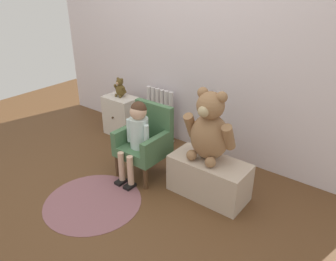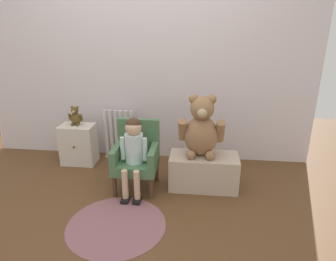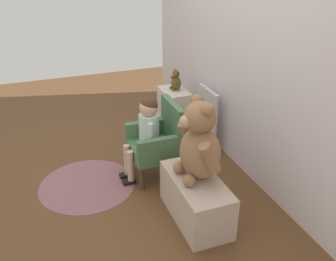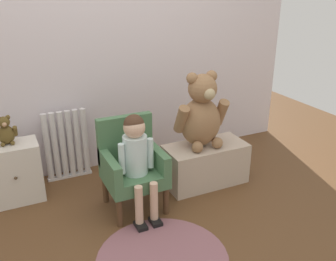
{
  "view_description": "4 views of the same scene",
  "coord_description": "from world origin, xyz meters",
  "px_view_note": "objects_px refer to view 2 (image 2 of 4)",
  "views": [
    {
      "loc": [
        1.84,
        -1.51,
        1.74
      ],
      "look_at": [
        0.3,
        0.47,
        0.53
      ],
      "focal_mm": 35.0,
      "sensor_mm": 36.0,
      "label": 1
    },
    {
      "loc": [
        0.63,
        -2.11,
        1.57
      ],
      "look_at": [
        0.34,
        0.53,
        0.59
      ],
      "focal_mm": 32.0,
      "sensor_mm": 36.0,
      "label": 2
    },
    {
      "loc": [
        2.7,
        -0.43,
        1.85
      ],
      "look_at": [
        0.35,
        0.45,
        0.59
      ],
      "focal_mm": 40.0,
      "sensor_mm": 36.0,
      "label": 3
    },
    {
      "loc": [
        -0.76,
        -1.81,
        1.59
      ],
      "look_at": [
        0.33,
        0.49,
        0.55
      ],
      "focal_mm": 40.0,
      "sensor_mm": 36.0,
      "label": 4
    }
  ],
  "objects_px": {
    "low_bench": "(204,171)",
    "radiator": "(119,135)",
    "small_teddy_bear": "(76,117)",
    "floor_rug": "(116,225)",
    "child_armchair": "(137,155)",
    "small_dresser": "(79,144)",
    "child_figure": "(133,145)",
    "large_teddy_bear": "(201,129)"
  },
  "relations": [
    {
      "from": "radiator",
      "to": "child_armchair",
      "type": "xyz_separation_m",
      "value": [
        0.34,
        -0.63,
        0.04
      ]
    },
    {
      "from": "small_dresser",
      "to": "floor_rug",
      "type": "bearing_deg",
      "value": -55.92
    },
    {
      "from": "small_dresser",
      "to": "child_armchair",
      "type": "distance_m",
      "value": 0.9
    },
    {
      "from": "radiator",
      "to": "child_armchair",
      "type": "height_order",
      "value": "child_armchair"
    },
    {
      "from": "child_figure",
      "to": "low_bench",
      "type": "relative_size",
      "value": 1.12
    },
    {
      "from": "large_teddy_bear",
      "to": "child_armchair",
      "type": "bearing_deg",
      "value": -172.26
    },
    {
      "from": "child_figure",
      "to": "large_teddy_bear",
      "type": "bearing_deg",
      "value": 17.39
    },
    {
      "from": "radiator",
      "to": "low_bench",
      "type": "bearing_deg",
      "value": -29.88
    },
    {
      "from": "large_teddy_bear",
      "to": "small_teddy_bear",
      "type": "distance_m",
      "value": 1.46
    },
    {
      "from": "small_dresser",
      "to": "child_figure",
      "type": "distance_m",
      "value": 0.99
    },
    {
      "from": "large_teddy_bear",
      "to": "child_figure",
      "type": "bearing_deg",
      "value": -162.61
    },
    {
      "from": "child_armchair",
      "to": "floor_rug",
      "type": "distance_m",
      "value": 0.72
    },
    {
      "from": "radiator",
      "to": "low_bench",
      "type": "xyz_separation_m",
      "value": [
        1.0,
        -0.58,
        -0.13
      ]
    },
    {
      "from": "radiator",
      "to": "child_figure",
      "type": "relative_size",
      "value": 0.8
    },
    {
      "from": "child_figure",
      "to": "small_teddy_bear",
      "type": "height_order",
      "value": "child_figure"
    },
    {
      "from": "low_bench",
      "to": "radiator",
      "type": "bearing_deg",
      "value": 150.12
    },
    {
      "from": "child_figure",
      "to": "floor_rug",
      "type": "distance_m",
      "value": 0.72
    },
    {
      "from": "small_dresser",
      "to": "large_teddy_bear",
      "type": "distance_m",
      "value": 1.49
    },
    {
      "from": "large_teddy_bear",
      "to": "floor_rug",
      "type": "relative_size",
      "value": 0.74
    },
    {
      "from": "low_bench",
      "to": "small_teddy_bear",
      "type": "xyz_separation_m",
      "value": [
        -1.44,
        0.41,
        0.39
      ]
    },
    {
      "from": "large_teddy_bear",
      "to": "small_teddy_bear",
      "type": "height_order",
      "value": "large_teddy_bear"
    },
    {
      "from": "child_armchair",
      "to": "child_figure",
      "type": "height_order",
      "value": "child_figure"
    },
    {
      "from": "large_teddy_bear",
      "to": "floor_rug",
      "type": "xyz_separation_m",
      "value": [
        -0.66,
        -0.72,
        -0.6
      ]
    },
    {
      "from": "low_bench",
      "to": "floor_rug",
      "type": "bearing_deg",
      "value": -135.51
    },
    {
      "from": "small_teddy_bear",
      "to": "floor_rug",
      "type": "xyz_separation_m",
      "value": [
        0.74,
        -1.1,
        -0.55
      ]
    },
    {
      "from": "small_teddy_bear",
      "to": "floor_rug",
      "type": "height_order",
      "value": "small_teddy_bear"
    },
    {
      "from": "low_bench",
      "to": "small_dresser",
      "type": "bearing_deg",
      "value": 164.81
    },
    {
      "from": "small_dresser",
      "to": "child_figure",
      "type": "relative_size",
      "value": 0.62
    },
    {
      "from": "small_dresser",
      "to": "child_armchair",
      "type": "bearing_deg",
      "value": -29.77
    },
    {
      "from": "child_armchair",
      "to": "low_bench",
      "type": "xyz_separation_m",
      "value": [
        0.66,
        0.06,
        -0.17
      ]
    },
    {
      "from": "child_armchair",
      "to": "small_teddy_bear",
      "type": "distance_m",
      "value": 0.94
    },
    {
      "from": "low_bench",
      "to": "large_teddy_bear",
      "type": "distance_m",
      "value": 0.44
    },
    {
      "from": "low_bench",
      "to": "large_teddy_bear",
      "type": "relative_size",
      "value": 1.11
    },
    {
      "from": "radiator",
      "to": "small_teddy_bear",
      "type": "relative_size",
      "value": 2.74
    },
    {
      "from": "child_armchair",
      "to": "small_dresser",
      "type": "bearing_deg",
      "value": 150.23
    },
    {
      "from": "low_bench",
      "to": "child_figure",
      "type": "bearing_deg",
      "value": -165.93
    },
    {
      "from": "child_armchair",
      "to": "floor_rug",
      "type": "bearing_deg",
      "value": -94.13
    },
    {
      "from": "radiator",
      "to": "large_teddy_bear",
      "type": "height_order",
      "value": "large_teddy_bear"
    },
    {
      "from": "large_teddy_bear",
      "to": "floor_rug",
      "type": "distance_m",
      "value": 1.15
    },
    {
      "from": "floor_rug",
      "to": "radiator",
      "type": "bearing_deg",
      "value": 103.28
    },
    {
      "from": "child_armchair",
      "to": "floor_rug",
      "type": "xyz_separation_m",
      "value": [
        -0.05,
        -0.64,
        -0.33
      ]
    },
    {
      "from": "small_teddy_bear",
      "to": "floor_rug",
      "type": "relative_size",
      "value": 0.27
    }
  ]
}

